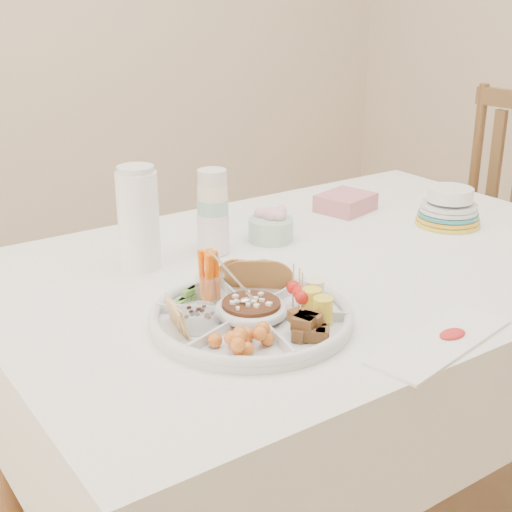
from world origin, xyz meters
TOP-DOWN VIEW (x-y plane):
  - dining_table at (0.00, 0.00)m, footprint 1.52×1.02m
  - chair at (0.90, 0.22)m, footprint 0.47×0.47m
  - party_tray at (-0.32, -0.18)m, footprint 0.48×0.48m
  - bean_dip at (-0.32, -0.18)m, footprint 0.14×0.14m
  - tortillas at (-0.23, -0.09)m, footprint 0.13×0.13m
  - carrot_cucumber at (-0.36, -0.06)m, footprint 0.15×0.15m
  - pita_raisins at (-0.45, -0.16)m, footprint 0.14×0.14m
  - cherries at (-0.40, -0.28)m, footprint 0.15×0.15m
  - granola_chunks at (-0.28, -0.31)m, footprint 0.13×0.13m
  - banana_tomato at (-0.19, -0.21)m, footprint 0.15×0.15m
  - cup_stack at (-0.18, 0.18)m, footprint 0.10×0.10m
  - thermos at (-0.36, 0.20)m, footprint 0.11×0.11m
  - flower_bowl at (-0.02, 0.17)m, footprint 0.13×0.13m
  - napkin_stack at (0.30, 0.26)m, footprint 0.17×0.16m
  - plate_stack at (0.45, 0.01)m, footprint 0.22×0.22m
  - placemat at (-0.08, -0.44)m, footprint 0.34×0.17m

SIDE VIEW (x-z plane):
  - dining_table at x=0.00m, z-range 0.00..0.76m
  - chair at x=0.90m, z-range 0.00..1.04m
  - placemat at x=-0.08m, z-range 0.76..0.76m
  - party_tray at x=-0.32m, z-range 0.76..0.80m
  - napkin_stack at x=0.30m, z-range 0.76..0.81m
  - bean_dip at x=-0.32m, z-range 0.77..0.81m
  - cherries at x=-0.40m, z-range 0.77..0.82m
  - granola_chunks at x=-0.28m, z-range 0.77..0.82m
  - flower_bowl at x=-0.02m, z-range 0.76..0.84m
  - tortillas at x=-0.23m, z-range 0.77..0.83m
  - pita_raisins at x=-0.45m, z-range 0.77..0.83m
  - plate_stack at x=0.45m, z-range 0.76..0.87m
  - banana_tomato at x=-0.19m, z-range 0.77..0.87m
  - carrot_cucumber at x=-0.36m, z-range 0.77..0.88m
  - cup_stack at x=-0.18m, z-range 0.76..0.97m
  - thermos at x=-0.36m, z-range 0.76..1.00m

